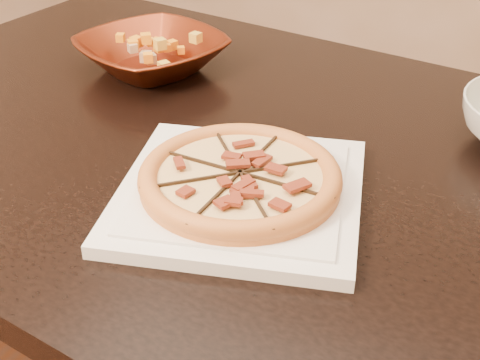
{
  "coord_description": "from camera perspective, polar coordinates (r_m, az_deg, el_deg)",
  "views": [
    {
      "loc": [
        0.62,
        -0.89,
        1.23
      ],
      "look_at": [
        0.27,
        -0.28,
        0.78
      ],
      "focal_mm": 50.0,
      "sensor_mm": 36.0,
      "label": 1
    }
  ],
  "objects": [
    {
      "name": "mixed_dish",
      "position": [
        1.21,
        -7.73,
        12.57
      ],
      "size": [
        0.11,
        0.12,
        0.03
      ],
      "color": "tan",
      "rests_on": "bronze_bowl"
    },
    {
      "name": "pizza",
      "position": [
        0.83,
        -0.0,
        0.22
      ],
      "size": [
        0.26,
        0.26,
        0.03
      ],
      "color": "#CC653B",
      "rests_on": "plate"
    },
    {
      "name": "plate",
      "position": [
        0.85,
        -0.0,
        -1.11
      ],
      "size": [
        0.38,
        0.38,
        0.02
      ],
      "color": "white",
      "rests_on": "dining_table"
    },
    {
      "name": "bronze_bowl",
      "position": [
        1.22,
        -7.52,
        10.61
      ],
      "size": [
        0.31,
        0.31,
        0.06
      ],
      "primitive_type": "imported",
      "rotation": [
        0.0,
        0.0,
        -0.31
      ],
      "color": "maroon",
      "rests_on": "dining_table"
    },
    {
      "name": "dining_table",
      "position": [
        1.05,
        -0.86,
        -1.3
      ],
      "size": [
        1.42,
        0.96,
        0.75
      ],
      "color": "black",
      "rests_on": "floor"
    }
  ]
}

